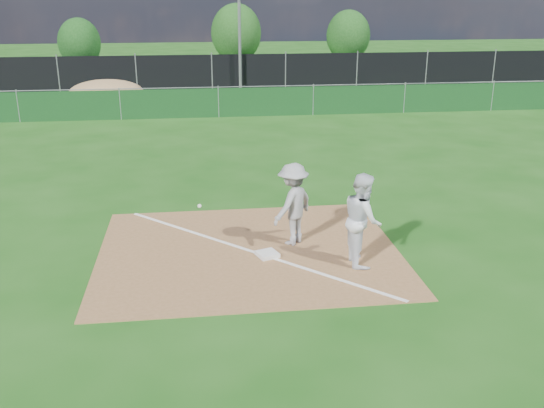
{
  "coord_description": "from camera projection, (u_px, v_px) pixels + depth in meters",
  "views": [
    {
      "loc": [
        -0.95,
        -10.21,
        4.97
      ],
      "look_at": [
        0.47,
        1.0,
        1.0
      ],
      "focal_mm": 40.0,
      "sensor_mm": 36.0,
      "label": 1
    }
  ],
  "objects": [
    {
      "name": "ground",
      "position": [
        225.0,
        146.0,
        20.67
      ],
      "size": [
        90.0,
        90.0,
        0.0
      ],
      "primitive_type": "plane",
      "color": "#164B10",
      "rests_on": "ground"
    },
    {
      "name": "infield_dirt",
      "position": [
        249.0,
        251.0,
        12.25
      ],
      "size": [
        6.0,
        5.0,
        0.02
      ],
      "primitive_type": "cube",
      "color": "brown",
      "rests_on": "ground"
    },
    {
      "name": "foul_line",
      "position": [
        249.0,
        250.0,
        12.24
      ],
      "size": [
        5.01,
        5.01,
        0.01
      ],
      "primitive_type": "cube",
      "rotation": [
        0.0,
        0.0,
        0.79
      ],
      "color": "white",
      "rests_on": "infield_dirt"
    },
    {
      "name": "green_fence",
      "position": [
        219.0,
        103.0,
        25.15
      ],
      "size": [
        44.0,
        0.05,
        1.2
      ],
      "primitive_type": "cube",
      "color": "#0F3915",
      "rests_on": "ground"
    },
    {
      "name": "dirt_mound",
      "position": [
        106.0,
        92.0,
        27.84
      ],
      "size": [
        3.38,
        2.6,
        1.17
      ],
      "primitive_type": "ellipsoid",
      "color": "#9B784B",
      "rests_on": "ground"
    },
    {
      "name": "black_fence",
      "position": [
        212.0,
        72.0,
        32.54
      ],
      "size": [
        46.0,
        0.04,
        1.8
      ],
      "primitive_type": "cube",
      "color": "black",
      "rests_on": "ground"
    },
    {
      "name": "parking_lot",
      "position": [
        210.0,
        76.0,
        37.52
      ],
      "size": [
        46.0,
        9.0,
        0.01
      ],
      "primitive_type": "cube",
      "color": "black",
      "rests_on": "ground"
    },
    {
      "name": "light_pole",
      "position": [
        239.0,
        11.0,
        31.41
      ],
      "size": [
        0.16,
        0.16,
        8.0
      ],
      "primitive_type": "cylinder",
      "color": "slate",
      "rests_on": "ground"
    },
    {
      "name": "first_base",
      "position": [
        267.0,
        254.0,
        11.98
      ],
      "size": [
        0.49,
        0.49,
        0.08
      ],
      "primitive_type": "cube",
      "rotation": [
        0.0,
        0.0,
        0.35
      ],
      "color": "white",
      "rests_on": "infield_dirt"
    },
    {
      "name": "play_at_first",
      "position": [
        293.0,
        204.0,
        12.35
      ],
      "size": [
        2.55,
        1.23,
        1.71
      ],
      "color": "#ABABAD",
      "rests_on": "infield_dirt"
    },
    {
      "name": "runner",
      "position": [
        362.0,
        219.0,
        11.46
      ],
      "size": [
        0.71,
        0.9,
        1.8
      ],
      "primitive_type": "imported",
      "rotation": [
        0.0,
        0.0,
        1.54
      ],
      "color": "white",
      "rests_on": "ground"
    },
    {
      "name": "car_left",
      "position": [
        112.0,
        68.0,
        35.39
      ],
      "size": [
        4.58,
        2.3,
        1.5
      ],
      "primitive_type": "imported",
      "rotation": [
        0.0,
        0.0,
        1.45
      ],
      "color": "#A1A4A8",
      "rests_on": "parking_lot"
    },
    {
      "name": "car_mid",
      "position": [
        194.0,
        68.0,
        36.05
      ],
      "size": [
        4.04,
        1.43,
        1.33
      ],
      "primitive_type": "imported",
      "rotation": [
        0.0,
        0.0,
        1.57
      ],
      "color": "black",
      "rests_on": "parking_lot"
    },
    {
      "name": "car_right",
      "position": [
        266.0,
        65.0,
        37.74
      ],
      "size": [
        4.62,
        2.97,
        1.25
      ],
      "primitive_type": "imported",
      "rotation": [
        0.0,
        0.0,
        1.26
      ],
      "color": "black",
      "rests_on": "parking_lot"
    },
    {
      "name": "tree_left",
      "position": [
        79.0,
        43.0,
        40.69
      ],
      "size": [
        2.82,
        2.82,
        3.35
      ],
      "color": "#382316",
      "rests_on": "ground"
    },
    {
      "name": "tree_mid",
      "position": [
        236.0,
        33.0,
        43.08
      ],
      "size": [
        3.56,
        3.56,
        4.23
      ],
      "color": "#382316",
      "rests_on": "ground"
    },
    {
      "name": "tree_right",
      "position": [
        348.0,
        36.0,
        44.09
      ],
      "size": [
        3.17,
        3.17,
        3.76
      ],
      "color": "#382316",
      "rests_on": "ground"
    }
  ]
}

